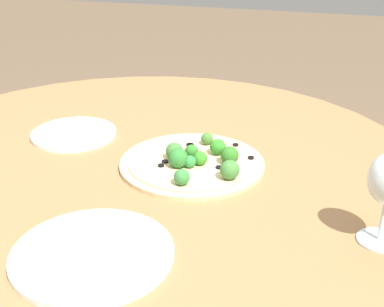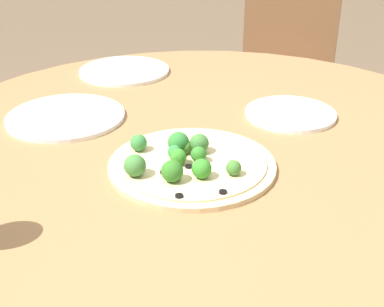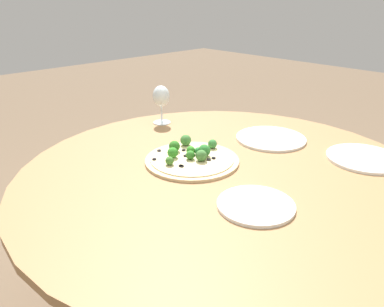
# 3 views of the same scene
# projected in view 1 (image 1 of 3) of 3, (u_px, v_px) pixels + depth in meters

# --- Properties ---
(dining_table) EXTENTS (1.34, 1.34, 0.73)m
(dining_table) POSITION_uv_depth(u_px,v_px,m) (137.00, 187.00, 1.23)
(dining_table) COLOR olive
(dining_table) RESTS_ON ground_plane
(pizza) EXTENTS (0.32, 0.32, 0.06)m
(pizza) POSITION_uv_depth(u_px,v_px,m) (194.00, 162.00, 1.18)
(pizza) COLOR #DBBC89
(pizza) RESTS_ON dining_table
(plate_near) EXTENTS (0.27, 0.27, 0.01)m
(plate_near) POSITION_uv_depth(u_px,v_px,m) (93.00, 254.00, 0.89)
(plate_near) COLOR white
(plate_near) RESTS_ON dining_table
(plate_far) EXTENTS (0.21, 0.21, 0.01)m
(plate_far) POSITION_uv_depth(u_px,v_px,m) (74.00, 134.00, 1.35)
(plate_far) COLOR white
(plate_far) RESTS_ON dining_table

